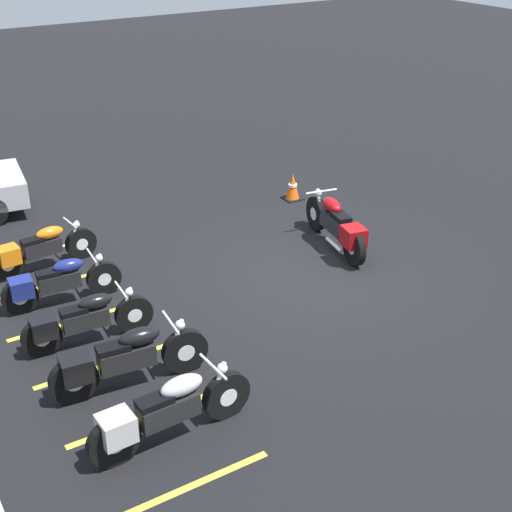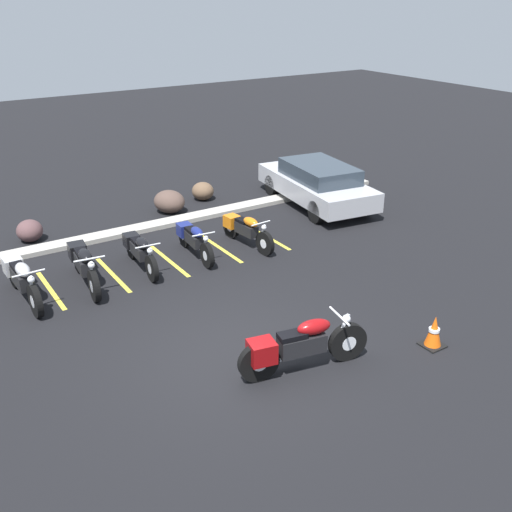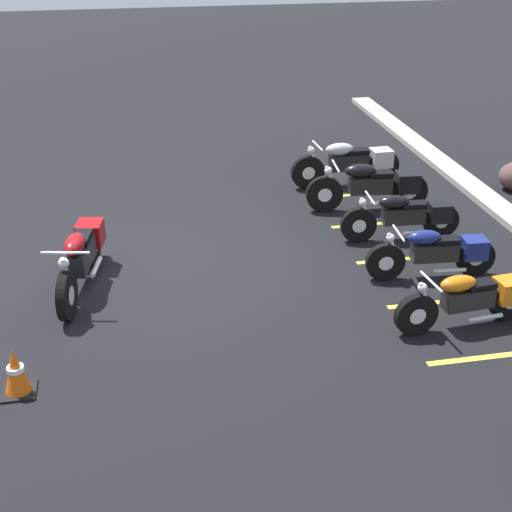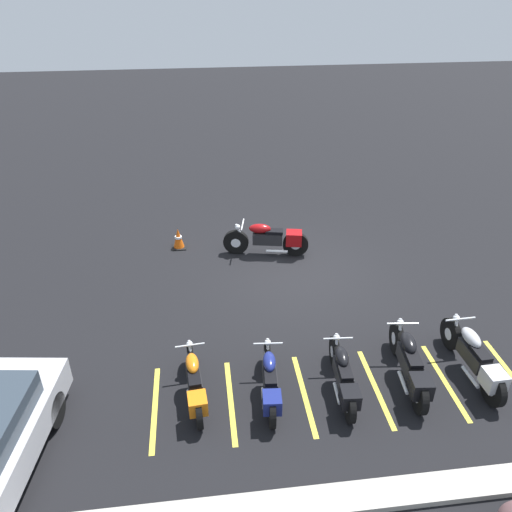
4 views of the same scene
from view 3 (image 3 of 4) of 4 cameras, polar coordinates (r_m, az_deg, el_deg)
The scene contains 14 objects.
ground at distance 11.67m, azimuth -8.53°, elevation -0.36°, with size 60.00×60.00×0.00m, color black.
motorcycle_maroon_featured at distance 10.92m, azimuth -13.80°, elevation 0.08°, with size 2.37×0.84×0.94m.
parked_bike_0 at distance 14.64m, azimuth 7.65°, elevation 7.44°, with size 0.64×2.29×0.90m.
parked_bike_1 at distance 13.47m, azimuth 9.41°, elevation 5.59°, with size 0.67×2.30×0.90m.
parked_bike_2 at distance 12.37m, azimuth 11.96°, elevation 3.16°, with size 0.58×2.07×0.81m.
parked_bike_3 at distance 11.21m, azimuth 14.36°, elevation 0.29°, with size 0.57×2.03×0.80m.
parked_bike_4 at distance 10.06m, azimuth 16.88°, elevation -3.26°, with size 0.57×2.03×0.80m.
traffic_cone at distance 8.91m, azimuth -18.66°, elevation -8.81°, with size 0.40×0.40×0.61m.
stall_line_0 at distance 15.59m, azimuth 6.85°, elevation 6.83°, with size 0.10×2.10×0.00m, color gold.
stall_line_1 at distance 14.34m, azimuth 8.51°, elevation 4.92°, with size 0.10×2.10×0.00m, color gold.
stall_line_2 at distance 13.12m, azimuth 10.48°, elevation 2.64°, with size 0.10×2.10×0.00m, color gold.
stall_line_3 at distance 11.94m, azimuth 12.84°, elevation -0.11°, with size 0.10×2.10×0.00m, color gold.
stall_line_4 at distance 10.82m, azimuth 15.70°, elevation -3.44°, with size 0.10×2.10×0.00m, color gold.
stall_line_5 at distance 9.78m, azimuth 19.22°, elevation -7.49°, with size 0.10×2.10×0.00m, color gold.
Camera 3 is at (10.42, -0.25, 5.26)m, focal length 50.00 mm.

